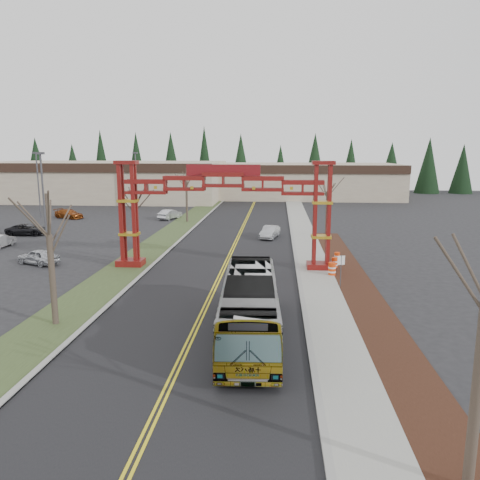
# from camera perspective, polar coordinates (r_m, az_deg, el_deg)

# --- Properties ---
(ground) EXTENTS (200.00, 200.00, 0.00)m
(ground) POSITION_cam_1_polar(r_m,az_deg,el_deg) (22.56, -7.39, -14.70)
(ground) COLOR black
(ground) RESTS_ON ground
(road) EXTENTS (12.00, 110.00, 0.02)m
(road) POSITION_cam_1_polar(r_m,az_deg,el_deg) (46.13, -0.98, -1.28)
(road) COLOR black
(road) RESTS_ON ground
(lane_line_left) EXTENTS (0.12, 100.00, 0.01)m
(lane_line_left) POSITION_cam_1_polar(r_m,az_deg,el_deg) (46.14, -1.13, -1.26)
(lane_line_left) COLOR yellow
(lane_line_left) RESTS_ON road
(lane_line_right) EXTENTS (0.12, 100.00, 0.01)m
(lane_line_right) POSITION_cam_1_polar(r_m,az_deg,el_deg) (46.12, -0.83, -1.26)
(lane_line_right) COLOR yellow
(lane_line_right) RESTS_ON road
(curb_right) EXTENTS (0.30, 110.00, 0.15)m
(curb_right) POSITION_cam_1_polar(r_m,az_deg,el_deg) (45.94, 6.68, -1.32)
(curb_right) COLOR gray
(curb_right) RESTS_ON ground
(sidewalk_right) EXTENTS (2.60, 110.00, 0.14)m
(sidewalk_right) POSITION_cam_1_polar(r_m,az_deg,el_deg) (46.02, 8.48, -1.34)
(sidewalk_right) COLOR gray
(sidewalk_right) RESTS_ON ground
(landscape_strip) EXTENTS (2.60, 50.00, 0.12)m
(landscape_strip) POSITION_cam_1_polar(r_m,az_deg,el_deg) (31.93, 14.94, -7.10)
(landscape_strip) COLOR black
(landscape_strip) RESTS_ON ground
(grass_median) EXTENTS (4.00, 110.00, 0.08)m
(grass_median) POSITION_cam_1_polar(r_m,az_deg,el_deg) (47.57, -10.62, -1.06)
(grass_median) COLOR #324120
(grass_median) RESTS_ON ground
(curb_left) EXTENTS (0.30, 110.00, 0.15)m
(curb_left) POSITION_cam_1_polar(r_m,az_deg,el_deg) (47.11, -8.45, -1.06)
(curb_left) COLOR gray
(curb_left) RESTS_ON ground
(gateway_arch) EXTENTS (18.20, 1.60, 8.90)m
(gateway_arch) POSITION_cam_1_polar(r_m,az_deg,el_deg) (38.33, -2.03, 5.28)
(gateway_arch) COLOR #5B0D0C
(gateway_arch) RESTS_ON ground
(retail_building_west) EXTENTS (46.00, 22.30, 7.50)m
(retail_building_west) POSITION_cam_1_polar(r_m,az_deg,el_deg) (98.26, -16.01, 6.96)
(retail_building_west) COLOR tan
(retail_building_west) RESTS_ON ground
(retail_building_east) EXTENTS (38.00, 20.30, 7.00)m
(retail_building_east) POSITION_cam_1_polar(r_m,az_deg,el_deg) (100.19, 7.87, 7.20)
(retail_building_east) COLOR tan
(retail_building_east) RESTS_ON ground
(conifer_treeline) EXTENTS (116.10, 5.60, 13.00)m
(conifer_treeline) POSITION_cam_1_polar(r_m,az_deg,el_deg) (112.01, 2.52, 9.19)
(conifer_treeline) COLOR black
(conifer_treeline) RESTS_ON ground
(transit_bus) EXTENTS (3.35, 12.06, 3.33)m
(transit_bus) POSITION_cam_1_polar(r_m,az_deg,el_deg) (24.62, 1.19, -8.20)
(transit_bus) COLOR #96989D
(transit_bus) RESTS_ON ground
(silver_sedan) EXTENTS (2.36, 4.39, 1.37)m
(silver_sedan) POSITION_cam_1_polar(r_m,az_deg,el_deg) (52.68, 3.66, 0.97)
(silver_sedan) COLOR #A5A8AD
(silver_sedan) RESTS_ON ground
(parked_car_near_a) EXTENTS (4.32, 3.04, 1.37)m
(parked_car_near_a) POSITION_cam_1_polar(r_m,az_deg,el_deg) (44.05, -23.37, -1.87)
(parked_car_near_a) COLOR #AEB0B6
(parked_car_near_a) RESTS_ON ground
(parked_car_near_c) EXTENTS (4.79, 2.49, 1.29)m
(parked_car_near_c) POSITION_cam_1_polar(r_m,az_deg,el_deg) (59.84, -24.50, 1.16)
(parked_car_near_c) COLOR black
(parked_car_near_c) RESTS_ON ground
(parked_car_mid_a) EXTENTS (4.96, 3.48, 1.33)m
(parked_car_mid_a) POSITION_cam_1_polar(r_m,az_deg,el_deg) (72.39, -20.13, 3.01)
(parked_car_mid_a) COLOR brown
(parked_car_mid_a) RESTS_ON ground
(parked_car_far_a) EXTENTS (2.92, 4.53, 1.41)m
(parked_car_far_a) POSITION_cam_1_polar(r_m,az_deg,el_deg) (68.00, -8.54, 3.12)
(parked_car_far_a) COLOR #B7B8BF
(parked_car_far_a) RESTS_ON ground
(bare_tree_median_near) EXTENTS (3.41, 3.41, 7.43)m
(bare_tree_median_near) POSITION_cam_1_polar(r_m,az_deg,el_deg) (27.55, -22.26, 0.54)
(bare_tree_median_near) COLOR #382D26
(bare_tree_median_near) RESTS_ON ground
(bare_tree_median_mid) EXTENTS (3.03, 3.03, 6.87)m
(bare_tree_median_mid) POSITION_cam_1_polar(r_m,az_deg,el_deg) (41.76, -12.75, 3.91)
(bare_tree_median_mid) COLOR #382D26
(bare_tree_median_mid) RESTS_ON ground
(bare_tree_median_far) EXTENTS (2.89, 2.89, 7.39)m
(bare_tree_median_far) POSITION_cam_1_polar(r_m,az_deg,el_deg) (64.40, -6.55, 6.98)
(bare_tree_median_far) COLOR #382D26
(bare_tree_median_far) RESTS_ON ground
(bare_tree_right_far) EXTENTS (2.97, 2.97, 7.13)m
(bare_tree_right_far) POSITION_cam_1_polar(r_m,az_deg,el_deg) (53.66, 10.63, 5.79)
(bare_tree_right_far) COLOR #382D26
(bare_tree_right_far) RESTS_ON ground
(light_pole_near) EXTENTS (0.83, 0.41, 9.55)m
(light_pole_near) POSITION_cam_1_polar(r_m,az_deg,el_deg) (54.97, -22.89, 5.65)
(light_pole_near) COLOR #3F3F44
(light_pole_near) RESTS_ON ground
(light_pole_mid) EXTENTS (0.82, 0.41, 9.51)m
(light_pole_mid) POSITION_cam_1_polar(r_m,az_deg,el_deg) (74.78, -23.41, 6.74)
(light_pole_mid) COLOR #3F3F44
(light_pole_mid) RESTS_ON ground
(light_pole_far) EXTENTS (0.82, 0.41, 9.46)m
(light_pole_far) POSITION_cam_1_polar(r_m,az_deg,el_deg) (82.40, -12.56, 7.65)
(light_pole_far) COLOR #3F3F44
(light_pole_far) RESTS_ON ground
(street_sign) EXTENTS (0.53, 0.19, 2.38)m
(street_sign) POSITION_cam_1_polar(r_m,az_deg,el_deg) (33.97, 12.21, -3.00)
(street_sign) COLOR #3F3F44
(street_sign) RESTS_ON ground
(barrel_south) EXTENTS (0.60, 0.60, 1.11)m
(barrel_south) POSITION_cam_1_polar(r_m,az_deg,el_deg) (37.29, 11.15, -3.55)
(barrel_south) COLOR #E23D0C
(barrel_south) RESTS_ON ground
(barrel_mid) EXTENTS (0.51, 0.51, 0.94)m
(barrel_mid) POSITION_cam_1_polar(r_m,az_deg,el_deg) (39.78, 11.46, -2.78)
(barrel_mid) COLOR #E23D0C
(barrel_mid) RESTS_ON ground
(barrel_north) EXTENTS (0.50, 0.50, 0.92)m
(barrel_north) POSITION_cam_1_polar(r_m,az_deg,el_deg) (41.95, 11.74, -2.10)
(barrel_north) COLOR #E23D0C
(barrel_north) RESTS_ON ground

